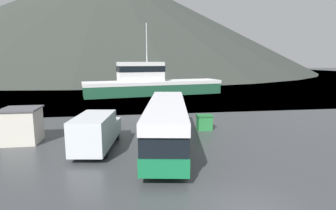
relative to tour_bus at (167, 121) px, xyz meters
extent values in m
plane|color=#383A3D|center=(2.26, -8.70, -1.78)|extent=(400.00, 400.00, 0.00)
plane|color=#475B6B|center=(2.26, 131.25, -1.78)|extent=(240.00, 240.00, 0.00)
cone|color=#2D332D|center=(-14.67, 157.24, 29.62)|extent=(237.12, 237.12, 62.80)
cube|color=#146B3D|center=(0.00, -0.01, -0.86)|extent=(4.57, 13.01, 0.94)
cube|color=black|center=(0.00, -0.01, 0.15)|extent=(4.48, 12.74, 1.08)
cube|color=silver|center=(0.00, -0.01, 1.03)|extent=(4.57, 13.01, 0.67)
cube|color=black|center=(1.05, 6.30, -0.04)|extent=(2.19, 0.42, 1.46)
cylinder|color=black|center=(-0.36, 4.57, -1.33)|extent=(0.44, 0.94, 0.90)
cylinder|color=black|center=(1.82, 4.21, -1.33)|extent=(0.44, 0.94, 0.90)
cylinder|color=black|center=(-1.83, -4.24, -1.33)|extent=(0.44, 0.94, 0.90)
cylinder|color=black|center=(0.36, -4.60, -1.33)|extent=(0.44, 0.94, 0.90)
cube|color=silver|center=(-4.96, -0.74, -0.36)|extent=(2.74, 4.62, 2.15)
cube|color=silver|center=(-4.51, 2.33, -0.84)|extent=(2.38, 2.16, 1.18)
cube|color=black|center=(-4.64, 1.43, 0.13)|extent=(1.80, 0.32, 0.75)
cylinder|color=black|center=(-5.49, 2.23, -1.43)|extent=(0.32, 0.72, 0.70)
cylinder|color=black|center=(-3.60, 1.95, -1.43)|extent=(0.32, 0.72, 0.70)
cylinder|color=black|center=(-6.05, -1.59, -1.43)|extent=(0.32, 0.72, 0.70)
cylinder|color=black|center=(-4.16, -1.87, -1.43)|extent=(0.32, 0.72, 0.70)
cube|color=#1E5138|center=(1.87, 29.04, -0.54)|extent=(25.03, 9.75, 2.48)
cube|color=white|center=(1.87, 29.04, 0.39)|extent=(25.28, 9.84, 0.62)
cube|color=white|center=(-0.54, 28.56, 2.38)|extent=(8.38, 5.01, 3.36)
cube|color=black|center=(-0.54, 28.56, 2.89)|extent=(8.56, 5.14, 1.01)
cylinder|color=#B2B2B7|center=(0.62, 28.79, 7.39)|extent=(0.20, 0.20, 6.65)
cube|color=#287F3D|center=(3.91, 3.81, -1.17)|extent=(1.25, 0.91, 1.22)
cube|color=#226C34|center=(3.91, 3.81, -0.50)|extent=(1.37, 1.00, 0.14)
cube|color=beige|center=(-10.49, 2.22, -0.53)|extent=(2.34, 2.19, 2.51)
cube|color=#4C4C51|center=(-10.49, 2.22, 0.79)|extent=(2.58, 2.41, 0.12)
cube|color=maroon|center=(-6.21, 34.34, -1.32)|extent=(7.12, 6.92, 0.91)
camera|label=1|loc=(-2.58, -17.99, 4.25)|focal=28.00mm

